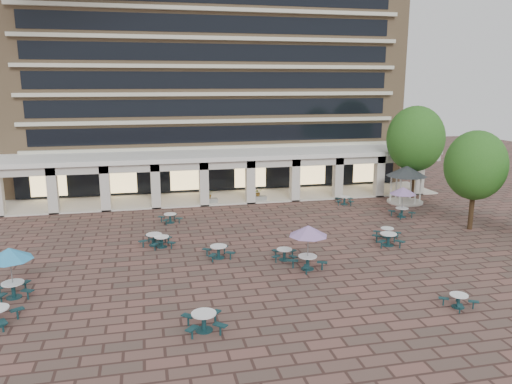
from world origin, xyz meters
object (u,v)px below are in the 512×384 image
(picnic_table_1, at_px, (204,320))
(planter_right, at_px, (258,196))
(planter_left, at_px, (209,198))
(gazebo, at_px, (406,175))
(picnic_table_2, at_px, (284,253))

(picnic_table_1, height_order, planter_right, planter_right)
(planter_right, bearing_deg, planter_left, 180.00)
(picnic_table_1, distance_m, planter_right, 24.79)
(planter_right, bearing_deg, gazebo, -14.64)
(gazebo, height_order, planter_left, gazebo)
(picnic_table_1, relative_size, planter_left, 1.30)
(picnic_table_2, bearing_deg, picnic_table_1, -112.52)
(picnic_table_1, bearing_deg, planter_left, 79.54)
(picnic_table_2, distance_m, planter_left, 15.83)
(gazebo, bearing_deg, picnic_table_2, -140.81)
(planter_right, bearing_deg, picnic_table_1, -108.42)
(picnic_table_1, relative_size, gazebo, 0.54)
(picnic_table_1, distance_m, planter_left, 23.75)
(gazebo, xyz_separation_m, planter_right, (-13.07, 3.41, -2.09))
(picnic_table_1, bearing_deg, gazebo, 41.36)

